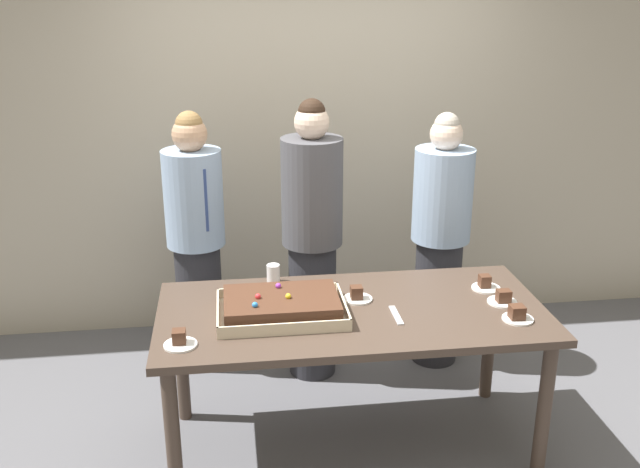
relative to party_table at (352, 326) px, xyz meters
name	(u,v)px	position (x,y,z in m)	size (l,w,h in m)	color
ground_plane	(350,444)	(0.00, 0.00, -0.71)	(12.00, 12.00, 0.00)	#5B5B60
interior_back_panel	(313,111)	(0.00, 1.60, 0.79)	(8.00, 0.12, 3.00)	#B2A893
party_table	(352,326)	(0.00, 0.00, 0.00)	(1.92, 0.91, 0.80)	#47382D
sheet_cake	(281,306)	(-0.35, -0.02, 0.14)	(0.62, 0.43, 0.12)	beige
plated_slice_near_left	(357,296)	(0.04, 0.11, 0.11)	(0.15, 0.15, 0.07)	white
plated_slice_near_right	(180,341)	(-0.83, -0.26, 0.11)	(0.15, 0.15, 0.07)	white
plated_slice_far_left	(517,315)	(0.76, -0.22, 0.12)	(0.15, 0.15, 0.08)	white
plated_slice_far_right	(503,299)	(0.77, -0.03, 0.11)	(0.15, 0.15, 0.07)	white
plated_slice_center_front	(485,285)	(0.74, 0.16, 0.11)	(0.15, 0.15, 0.07)	white
drink_cup_nearest	(273,274)	(-0.36, 0.39, 0.14)	(0.07, 0.07, 0.10)	white
cake_server_utensil	(396,315)	(0.20, -0.10, 0.09)	(0.03, 0.20, 0.01)	silver
person_serving_front	(440,239)	(0.70, 0.84, 0.12)	(0.36, 0.36, 1.61)	#28282D
person_green_shirt_behind	(196,240)	(-0.79, 0.99, 0.13)	(0.35, 0.35, 1.63)	#28282D
person_striped_tie_right	(312,239)	(-0.10, 0.79, 0.18)	(0.36, 0.36, 1.72)	#28282D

